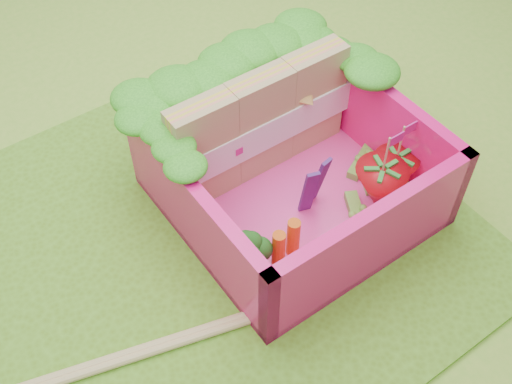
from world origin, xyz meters
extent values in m
plane|color=#78B934|center=(0.00, 0.00, 0.00)|extent=(14.00, 14.00, 0.00)
cube|color=#599020|center=(0.00, 0.00, 0.01)|extent=(2.60, 2.60, 0.03)
cube|color=#F73FA0|center=(0.50, -0.07, 0.06)|extent=(1.30, 1.30, 0.05)
cube|color=#FA1579|center=(0.50, 0.55, 0.31)|extent=(1.30, 0.07, 0.55)
cube|color=#FA1579|center=(0.50, -0.68, 0.31)|extent=(1.30, 0.07, 0.55)
cube|color=#FA1579|center=(-0.12, -0.07, 0.31)|extent=(0.07, 1.30, 0.55)
cube|color=#FA1579|center=(1.11, -0.07, 0.31)|extent=(0.07, 1.30, 0.55)
ellipsoid|color=#237E16|center=(0.00, 0.51, 0.64)|extent=(0.30, 0.30, 0.11)
ellipsoid|color=#237E16|center=(0.16, 0.51, 0.64)|extent=(0.30, 0.30, 0.11)
ellipsoid|color=#237E16|center=(0.33, 0.51, 0.64)|extent=(0.30, 0.30, 0.11)
ellipsoid|color=#237E16|center=(0.50, 0.51, 0.64)|extent=(0.30, 0.30, 0.11)
ellipsoid|color=#237E16|center=(0.66, 0.51, 0.64)|extent=(0.30, 0.30, 0.11)
ellipsoid|color=#237E16|center=(0.83, 0.51, 0.64)|extent=(0.30, 0.30, 0.11)
ellipsoid|color=#237E16|center=(1.00, 0.51, 0.64)|extent=(0.30, 0.30, 0.11)
ellipsoid|color=#237E16|center=(-0.08, 0.03, 0.64)|extent=(0.27, 0.27, 0.10)
ellipsoid|color=#237E16|center=(-0.08, 0.17, 0.64)|extent=(0.27, 0.27, 0.10)
ellipsoid|color=#237E16|center=(-0.08, 0.31, 0.64)|extent=(0.27, 0.27, 0.10)
ellipsoid|color=#237E16|center=(-0.08, 0.45, 0.64)|extent=(0.27, 0.27, 0.10)
ellipsoid|color=#237E16|center=(-0.08, 0.59, 0.64)|extent=(0.27, 0.27, 0.10)
ellipsoid|color=#237E16|center=(1.08, 0.03, 0.64)|extent=(0.27, 0.27, 0.10)
ellipsoid|color=#237E16|center=(1.08, 0.17, 0.64)|extent=(0.27, 0.27, 0.10)
ellipsoid|color=#237E16|center=(1.08, 0.31, 0.64)|extent=(0.27, 0.27, 0.10)
ellipsoid|color=#237E16|center=(1.08, 0.45, 0.64)|extent=(0.27, 0.27, 0.10)
ellipsoid|color=#237E16|center=(1.08, 0.59, 0.64)|extent=(0.27, 0.27, 0.10)
cube|color=#A28555|center=(0.13, 0.24, 0.40)|extent=(0.37, 0.15, 0.65)
cube|color=#A28555|center=(0.50, 0.24, 0.40)|extent=(0.37, 0.15, 0.65)
cube|color=#A28555|center=(0.87, 0.24, 0.40)|extent=(0.37, 0.15, 0.65)
cube|color=white|center=(0.50, 0.24, 0.37)|extent=(1.17, 0.18, 0.20)
cylinder|color=#528D44|center=(0.00, -0.34, 0.14)|extent=(0.12, 0.12, 0.12)
ellipsoid|color=#174713|center=(0.00, -0.34, 0.26)|extent=(0.31, 0.31, 0.12)
cylinder|color=#E05A12|center=(0.16, -0.39, 0.20)|extent=(0.07, 0.07, 0.24)
cylinder|color=#E05A12|center=(0.26, -0.38, 0.20)|extent=(0.07, 0.07, 0.25)
cube|color=#401A5D|center=(0.48, -0.22, 0.27)|extent=(0.07, 0.04, 0.38)
cube|color=#401A5D|center=(0.57, -0.19, 0.27)|extent=(0.07, 0.03, 0.38)
cone|color=#B80B25|center=(0.84, -0.39, 0.22)|extent=(0.29, 0.29, 0.29)
cylinder|color=tan|center=(0.84, -0.39, 0.49)|extent=(0.01, 0.01, 0.24)
cube|color=#CB2189|center=(0.89, -0.39, 0.57)|extent=(0.10, 0.01, 0.06)
cone|color=#B80B25|center=(0.98, -0.36, 0.21)|extent=(0.25, 0.25, 0.25)
cylinder|color=tan|center=(0.98, -0.36, 0.45)|extent=(0.01, 0.01, 0.24)
cube|color=#CB2189|center=(1.03, -0.36, 0.53)|extent=(0.10, 0.01, 0.06)
cube|color=#5F9F32|center=(1.00, -0.11, 0.11)|extent=(0.32, 0.20, 0.05)
cube|color=#5F9F32|center=(1.00, -0.36, 0.11)|extent=(0.32, 0.21, 0.05)
cube|color=#5F9F32|center=(0.69, -0.41, 0.11)|extent=(0.21, 0.32, 0.05)
cube|color=#DECA79|center=(-1.07, -0.31, 0.05)|extent=(2.11, 0.63, 0.05)
cube|color=#DECA79|center=(-1.01, -0.29, 0.05)|extent=(2.11, 0.63, 0.05)
camera|label=1|loc=(-1.03, -1.85, 2.87)|focal=45.00mm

